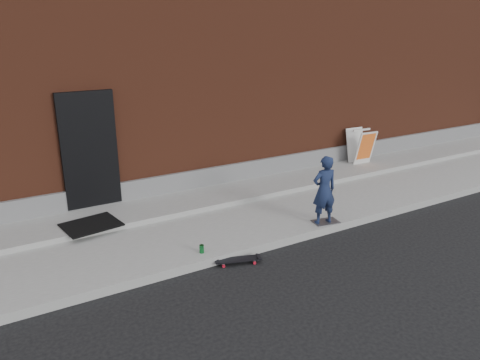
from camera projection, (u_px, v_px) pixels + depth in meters
ground at (289, 245)px, 8.21m from camera, size 80.00×80.00×0.00m
sidewalk at (245, 213)px, 9.41m from camera, size 20.00×3.00×0.15m
apron at (223, 194)px, 10.11m from camera, size 20.00×1.20×0.10m
building at (145, 69)px, 13.14m from camera, size 20.00×8.10×5.00m
child at (324, 190)px, 8.56m from camera, size 0.52×0.38×1.30m
skateboard at (238, 260)px, 7.56m from camera, size 0.76×0.41×0.08m
pizza_sign at (361, 146)px, 12.10m from camera, size 0.57×0.67×0.89m
soda_can at (202, 249)px, 7.59m from camera, size 0.08×0.08×0.14m
doormat at (91, 225)px, 8.40m from camera, size 1.05×0.90×0.03m
utility_plate at (326, 222)px, 8.80m from camera, size 0.53×0.39×0.01m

